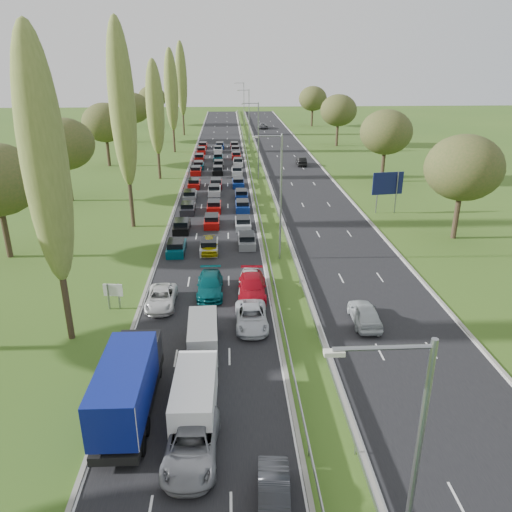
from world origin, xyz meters
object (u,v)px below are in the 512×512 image
object	(u,v)px
info_sign	(113,293)
direction_sign	(388,185)
white_van_front	(195,393)
blue_lorry	(129,384)
near_car_2	(161,298)
white_van_rear	(203,333)

from	to	relation	value
info_sign	direction_sign	distance (m)	37.90
white_van_front	info_sign	world-z (taller)	white_van_front
blue_lorry	info_sign	bearing A→B (deg)	106.32
near_car_2	white_van_front	distance (m)	13.31
info_sign	direction_sign	bearing A→B (deg)	40.42
info_sign	white_van_rear	bearing A→B (deg)	-39.60
blue_lorry	direction_sign	distance (m)	44.98
white_van_front	direction_sign	distance (m)	43.09
direction_sign	near_car_2	bearing A→B (deg)	-136.12
blue_lorry	direction_sign	xyz separation A→B (m)	(25.29, 37.16, 1.62)
blue_lorry	info_sign	world-z (taller)	blue_lorry
near_car_2	white_van_rear	xyz separation A→B (m)	(3.56, -6.21, 0.32)
near_car_2	white_van_front	xyz separation A→B (m)	(3.42, -12.86, 0.48)
blue_lorry	info_sign	distance (m)	13.12
info_sign	direction_sign	size ratio (longest dim) A/B	0.40
blue_lorry	direction_sign	world-z (taller)	direction_sign
white_van_front	info_sign	bearing A→B (deg)	120.68
near_car_2	white_van_rear	world-z (taller)	white_van_rear
direction_sign	blue_lorry	bearing A→B (deg)	-124.24
near_car_2	white_van_rear	bearing A→B (deg)	-60.31
white_van_front	blue_lorry	bearing A→B (deg)	-177.53
info_sign	direction_sign	world-z (taller)	direction_sign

